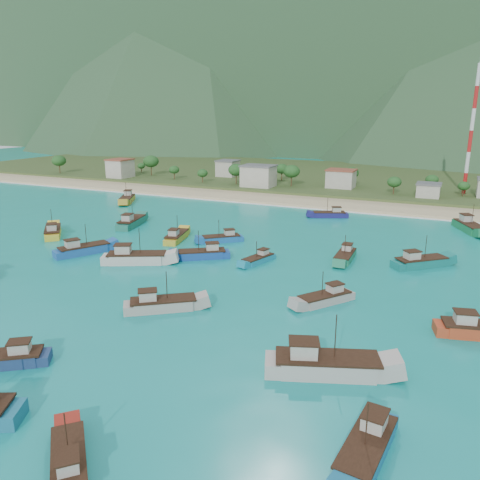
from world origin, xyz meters
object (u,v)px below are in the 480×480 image
at_px(boat_3, 83,250).
at_px(boat_16, 69,464).
at_px(boat_26, 326,299).
at_px(boat_14, 330,215).
at_px(boat_23, 203,255).
at_px(boat_24, 258,260).
at_px(boat_2, 480,331).
at_px(boat_22, 367,449).
at_px(boat_21, 127,200).
at_px(boat_5, 177,237).
at_px(boat_30, 222,239).
at_px(boat_11, 345,257).
at_px(boat_1, 469,227).
at_px(boat_31, 162,305).
at_px(boat_18, 325,366).
at_px(boat_0, 420,263).
at_px(boat_17, 136,258).
at_px(boat_19, 5,360).
at_px(radio_tower, 471,130).
at_px(boat_15, 53,232).
at_px(boat_13, 132,223).

height_order(boat_3, boat_16, boat_3).
bearing_deg(boat_26, boat_14, -40.85).
height_order(boat_23, boat_24, boat_23).
height_order(boat_2, boat_22, boat_2).
distance_m(boat_3, boat_23, 24.90).
height_order(boat_21, boat_26, boat_21).
height_order(boat_5, boat_30, boat_5).
bearing_deg(boat_14, boat_24, 153.67).
xyz_separation_m(boat_3, boat_11, (49.57, 18.37, -0.17)).
bearing_deg(boat_16, boat_2, 6.93).
bearing_deg(boat_1, boat_31, 36.26).
xyz_separation_m(boat_1, boat_24, (-37.20, -44.21, -0.44)).
bearing_deg(boat_2, boat_18, -56.86).
xyz_separation_m(boat_2, boat_22, (-9.33, -28.25, -0.09)).
height_order(boat_14, boat_24, boat_14).
relative_size(boat_0, boat_16, 1.27).
xyz_separation_m(boat_11, boat_30, (-27.99, 1.90, -0.03)).
relative_size(boat_17, boat_19, 1.34).
bearing_deg(boat_1, boat_11, 34.53).
xyz_separation_m(boat_0, boat_24, (-28.58, -10.21, -0.30)).
distance_m(radio_tower, boat_1, 53.60).
bearing_deg(boat_21, boat_19, 92.29).
distance_m(boat_2, boat_18, 23.45).
bearing_deg(boat_16, boat_22, -16.87).
relative_size(boat_3, boat_18, 0.85).
bearing_deg(boat_1, boat_15, 3.77).
relative_size(boat_16, boat_26, 0.87).
relative_size(boat_1, boat_15, 1.23).
bearing_deg(boat_16, boat_5, 69.84).
relative_size(boat_15, boat_16, 1.27).
xyz_separation_m(boat_14, boat_31, (-6.68, -72.09, 0.10)).
bearing_deg(boat_15, boat_1, -16.26).
bearing_deg(boat_24, boat_23, 27.61).
distance_m(radio_tower, boat_2, 112.05).
bearing_deg(boat_2, boat_26, -110.90).
xyz_separation_m(radio_tower, boat_0, (-7.30, -83.15, -21.48)).
height_order(boat_15, boat_26, boat_15).
distance_m(boat_5, boat_19, 55.67).
height_order(boat_3, boat_17, boat_17).
bearing_deg(boat_26, boat_19, 84.80).
relative_size(boat_5, boat_31, 1.02).
height_order(boat_0, boat_13, boat_13).
height_order(boat_3, boat_19, boat_3).
relative_size(radio_tower, boat_0, 4.03).
bearing_deg(boat_24, boat_22, 138.96).
distance_m(boat_13, boat_21, 33.73).
relative_size(boat_16, boat_30, 0.92).
relative_size(boat_0, boat_17, 0.81).
bearing_deg(boat_15, boat_13, 11.67).
relative_size(boat_2, boat_26, 1.22).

